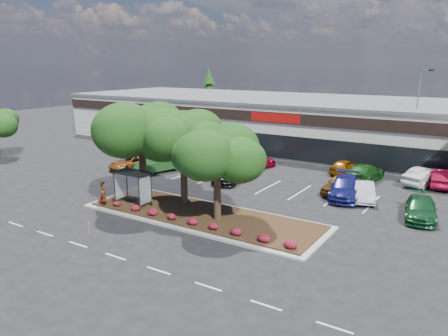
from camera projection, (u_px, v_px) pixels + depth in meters
The scene contains 28 objects.
ground at pixel (191, 242), 26.91m from camera, with size 160.00×160.00×0.00m, color black.
retail_store at pixel (355, 126), 53.96m from camera, with size 80.40×25.20×6.25m.
landscape_island at pixel (202, 216), 31.20m from camera, with size 18.00×6.00×0.26m.
lane_markings at pixel (266, 198), 35.53m from camera, with size 33.12×20.06×0.01m.
shrub_row at pixel (184, 219), 29.39m from camera, with size 17.00×0.80×0.50m, color maroon, non-canonical shape.
bus_shelter at pixel (134, 179), 32.69m from camera, with size 2.75×1.55×2.59m.
island_tree_west at pixel (142, 150), 33.78m from camera, with size 7.20×7.20×7.89m, color #153C0E, non-canonical shape.
island_tree_mid at pixel (183, 157), 32.60m from camera, with size 6.60×6.60×7.32m, color #153C0E, non-canonical shape.
island_tree_east at pixel (217, 173), 29.38m from camera, with size 5.80×5.80×6.50m, color #153C0E, non-canonical shape.
conifer_north_west at pixel (209, 95), 79.11m from camera, with size 4.40×4.40×10.00m, color #153C0E.
person_waiting at pixel (103, 193), 32.98m from camera, with size 0.66×0.43×1.80m, color #594C47.
light_pole at pixel (416, 125), 44.66m from camera, with size 1.43×0.50×10.26m.
survey_stake at pixel (89, 226), 27.80m from camera, with size 0.07×0.14×0.95m.
car_0 at pixel (131, 163), 45.19m from camera, with size 2.23×4.84×1.35m, color brown.
car_1 at pixel (160, 163), 44.15m from camera, with size 1.82×5.21×1.72m, color #215220.
car_2 at pixel (226, 166), 43.42m from camera, with size 1.87×4.65×1.59m, color navy.
car_3 at pixel (232, 173), 40.49m from camera, with size 2.19×5.39×1.57m, color black.
car_4 at pixel (341, 184), 36.76m from camera, with size 1.93×4.80×1.64m, color brown.
car_5 at pixel (345, 187), 35.66m from camera, with size 2.36×5.80×1.68m, color navy.
car_6 at pixel (364, 191), 34.97m from camera, with size 1.52×4.37×1.44m, color silver.
car_7 at pixel (421, 209), 30.85m from camera, with size 2.03×5.00×1.45m, color #174A25.
car_9 at pixel (213, 152), 50.46m from camera, with size 2.37×5.14×1.43m, color silver.
car_10 at pixel (248, 158), 47.05m from camera, with size 1.70×4.23×1.44m, color silver.
car_11 at pixel (256, 162), 45.41m from camera, with size 2.04×5.01×1.45m, color maroon.
car_12 at pixel (344, 167), 43.32m from camera, with size 1.71×4.24×1.45m, color #7F4107.
car_13 at pixel (364, 173), 40.37m from camera, with size 2.35×5.79×1.68m, color #164614.
car_14 at pixel (441, 178), 38.75m from camera, with size 1.72×4.94×1.63m, color maroon.
car_15 at pixel (426, 177), 39.09m from camera, with size 1.75×5.03×1.66m, color silver.
Camera 1 is at (15.14, -20.10, 10.77)m, focal length 35.00 mm.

